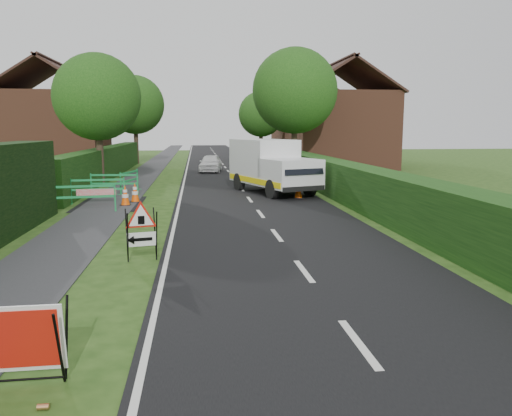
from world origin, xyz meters
TOP-DOWN VIEW (x-y plane):
  - ground at (0.00, 0.00)m, footprint 120.00×120.00m
  - road_surface at (2.50, 35.00)m, footprint 6.00×90.00m
  - footpath at (-3.00, 35.00)m, footprint 2.00×90.00m
  - hedge_west_far at (-5.00, 22.00)m, footprint 1.00×24.00m
  - hedge_east at (6.50, 16.00)m, footprint 1.20×50.00m
  - house_west at (-10.00, 30.00)m, footprint 7.50×7.40m
  - house_east_a at (11.00, 28.00)m, footprint 7.50×7.40m
  - house_east_b at (12.00, 42.00)m, footprint 7.50×7.40m
  - tree_nw at (-4.60, 18.00)m, footprint 4.40×4.40m
  - tree_ne at (6.40, 22.00)m, footprint 5.20×5.20m
  - tree_fw at (-4.60, 34.00)m, footprint 4.80×4.80m
  - tree_fe at (6.40, 38.00)m, footprint 4.20×4.20m
  - red_rect_sign at (-1.74, -3.12)m, footprint 1.15×0.70m
  - triangle_sign at (-0.90, 2.18)m, footprint 0.91×0.91m
  - works_van at (3.72, 13.70)m, footprint 3.68×5.63m
  - traffic_cone_0 at (4.59, 11.72)m, footprint 0.38×0.38m
  - traffic_cone_1 at (4.72, 14.18)m, footprint 0.38×0.38m
  - traffic_cone_2 at (5.37, 15.22)m, footprint 0.38×0.38m
  - traffic_cone_3 at (-2.36, 10.55)m, footprint 0.38×0.38m
  - traffic_cone_4 at (-2.10, 11.41)m, footprint 0.38×0.38m
  - ped_barrier_0 at (-3.53, 9.12)m, footprint 2.09×0.66m
  - ped_barrier_1 at (-3.51, 11.31)m, footprint 2.09×0.58m
  - ped_barrier_2 at (-3.20, 13.37)m, footprint 2.08×0.55m
  - ped_barrier_3 at (-2.73, 14.65)m, footprint 0.86×2.08m
  - redwhite_plank at (-3.56, 11.23)m, footprint 1.50×0.11m
  - litter_can at (-1.28, -3.66)m, footprint 0.12×0.07m
  - hatchback_car at (1.31, 25.24)m, footprint 1.81×3.61m

SIDE VIEW (x-z plane):
  - ground at x=0.00m, z-range 0.00..0.00m
  - hedge_west_far at x=-5.00m, z-range -0.90..0.90m
  - hedge_east at x=6.50m, z-range -0.75..0.75m
  - redwhite_plank at x=-3.56m, z-range -0.12..0.12m
  - litter_can at x=-1.28m, z-range -0.03..0.03m
  - road_surface at x=2.50m, z-range -0.01..0.01m
  - footpath at x=-3.00m, z-range -0.01..0.02m
  - traffic_cone_0 at x=4.59m, z-range 0.00..0.79m
  - traffic_cone_1 at x=4.72m, z-range 0.00..0.79m
  - traffic_cone_2 at x=5.37m, z-range 0.00..0.79m
  - traffic_cone_3 at x=-2.36m, z-range 0.00..0.79m
  - traffic_cone_4 at x=-2.10m, z-range 0.00..0.79m
  - red_rect_sign at x=-1.74m, z-range 0.07..1.02m
  - hatchback_car at x=1.31m, z-range 0.00..1.18m
  - ped_barrier_0 at x=-3.53m, z-range 0.13..1.13m
  - ped_barrier_1 at x=-3.51m, z-range 0.13..1.13m
  - ped_barrier_2 at x=-3.20m, z-range 0.13..1.13m
  - ped_barrier_3 at x=-2.73m, z-range 0.13..1.13m
  - triangle_sign at x=-0.90m, z-range 0.22..1.36m
  - works_van at x=3.72m, z-range 0.07..2.48m
  - house_west at x=-10.00m, z-range -1.04..6.84m
  - house_east_a at x=11.00m, z-range -1.04..6.84m
  - house_east_b at x=12.00m, z-range -1.04..6.84m
  - tree_fe at x=6.40m, z-range 1.05..7.39m
  - tree_nw at x=-4.60m, z-range 1.13..7.83m
  - tree_fw at x=-4.60m, z-range 1.21..8.45m
  - tree_ne at x=6.40m, z-range 1.28..9.07m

